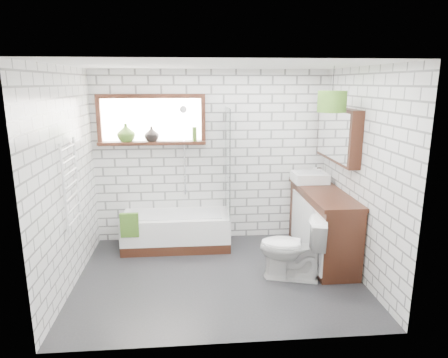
{
  "coord_description": "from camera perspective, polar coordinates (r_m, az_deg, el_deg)",
  "views": [
    {
      "loc": [
        -0.32,
        -4.47,
        2.32
      ],
      "look_at": [
        0.09,
        0.25,
        1.17
      ],
      "focal_mm": 32.0,
      "sensor_mm": 36.0,
      "label": 1
    }
  ],
  "objects": [
    {
      "name": "floor",
      "position": [
        5.05,
        -0.79,
        -13.76
      ],
      "size": [
        3.4,
        2.6,
        0.01
      ],
      "primitive_type": "cube",
      "color": "black",
      "rests_on": "ground"
    },
    {
      "name": "ceiling",
      "position": [
        4.48,
        -0.9,
        16.04
      ],
      "size": [
        3.4,
        2.6,
        0.01
      ],
      "primitive_type": "cube",
      "color": "white",
      "rests_on": "ground"
    },
    {
      "name": "wall_back",
      "position": [
        5.88,
        -1.76,
        3.18
      ],
      "size": [
        3.4,
        0.01,
        2.5
      ],
      "primitive_type": "cube",
      "color": "white",
      "rests_on": "ground"
    },
    {
      "name": "wall_front",
      "position": [
        3.35,
        0.77,
        -4.91
      ],
      "size": [
        3.4,
        0.01,
        2.5
      ],
      "primitive_type": "cube",
      "color": "white",
      "rests_on": "ground"
    },
    {
      "name": "wall_left",
      "position": [
        4.8,
        -21.6,
        -0.18
      ],
      "size": [
        0.01,
        2.6,
        2.5
      ],
      "primitive_type": "cube",
      "color": "white",
      "rests_on": "ground"
    },
    {
      "name": "wall_right",
      "position": [
        5.02,
        18.96,
        0.62
      ],
      "size": [
        0.01,
        2.6,
        2.5
      ],
      "primitive_type": "cube",
      "color": "white",
      "rests_on": "ground"
    },
    {
      "name": "window",
      "position": [
        5.78,
        -10.31,
        8.29
      ],
      "size": [
        1.52,
        0.16,
        0.68
      ],
      "primitive_type": "cube",
      "color": "black",
      "rests_on": "wall_back"
    },
    {
      "name": "towel_radiator",
      "position": [
        4.8,
        -21.03,
        -0.75
      ],
      "size": [
        0.06,
        0.52,
        1.0
      ],
      "primitive_type": "cube",
      "color": "white",
      "rests_on": "wall_left"
    },
    {
      "name": "mirror_cabinet",
      "position": [
        5.47,
        15.95,
        6.11
      ],
      "size": [
        0.16,
        1.2,
        0.7
      ],
      "primitive_type": "cube",
      "color": "black",
      "rests_on": "wall_right"
    },
    {
      "name": "shower_riser",
      "position": [
        5.81,
        -5.69,
        3.99
      ],
      "size": [
        0.02,
        0.02,
        1.3
      ],
      "primitive_type": "cylinder",
      "color": "silver",
      "rests_on": "wall_back"
    },
    {
      "name": "bathtub",
      "position": [
        5.82,
        -6.82,
        -7.32
      ],
      "size": [
        1.51,
        0.67,
        0.49
      ],
      "primitive_type": "cube",
      "color": "white",
      "rests_on": "floor"
    },
    {
      "name": "shower_screen",
      "position": [
        5.57,
        0.48,
        2.47
      ],
      "size": [
        0.02,
        0.72,
        1.5
      ],
      "primitive_type": "cube",
      "color": "white",
      "rests_on": "bathtub"
    },
    {
      "name": "towel_green",
      "position": [
        5.49,
        -13.35,
        -6.43
      ],
      "size": [
        0.24,
        0.07,
        0.33
      ],
      "primitive_type": "cube",
      "color": "#406B20",
      "rests_on": "bathtub"
    },
    {
      "name": "towel_beige",
      "position": [
        5.49,
        -13.35,
        -6.43
      ],
      "size": [
        0.18,
        0.04,
        0.23
      ],
      "primitive_type": "cube",
      "color": "tan",
      "rests_on": "bathtub"
    },
    {
      "name": "vanity",
      "position": [
        5.57,
        13.84,
        -6.21
      ],
      "size": [
        0.52,
        1.62,
        0.93
      ],
      "primitive_type": "cube",
      "color": "black",
      "rests_on": "floor"
    },
    {
      "name": "basin",
      "position": [
        5.82,
        12.13,
        0.25
      ],
      "size": [
        0.47,
        0.41,
        0.14
      ],
      "primitive_type": "cube",
      "color": "white",
      "rests_on": "vanity"
    },
    {
      "name": "tap",
      "position": [
        5.86,
        13.65,
        0.81
      ],
      "size": [
        0.03,
        0.03,
        0.15
      ],
      "primitive_type": "cylinder",
      "rotation": [
        0.0,
        0.0,
        0.15
      ],
      "color": "silver",
      "rests_on": "vanity"
    },
    {
      "name": "toilet",
      "position": [
        4.91,
        9.7,
        -9.65
      ],
      "size": [
        0.63,
        0.86,
        0.79
      ],
      "primitive_type": "imported",
      "rotation": [
        0.0,
        0.0,
        -1.85
      ],
      "color": "white",
      "rests_on": "floor"
    },
    {
      "name": "vase_olive",
      "position": [
        5.81,
        -13.82,
        6.25
      ],
      "size": [
        0.26,
        0.26,
        0.26
      ],
      "primitive_type": "imported",
      "rotation": [
        0.0,
        0.0,
        -0.04
      ],
      "color": "#477022",
      "rests_on": "window"
    },
    {
      "name": "vase_dark",
      "position": [
        5.77,
        -10.3,
        6.16
      ],
      "size": [
        0.22,
        0.22,
        0.21
      ],
      "primitive_type": "imported",
      "rotation": [
        0.0,
        0.0,
        -0.07
      ],
      "color": "black",
      "rests_on": "window"
    },
    {
      "name": "bottle",
      "position": [
        5.75,
        -4.23,
        6.23
      ],
      "size": [
        0.08,
        0.08,
        0.2
      ],
      "primitive_type": "cylinder",
      "rotation": [
        0.0,
        0.0,
        0.38
      ],
      "color": "#477022",
      "rests_on": "window"
    },
    {
      "name": "pendant",
      "position": [
        4.89,
        15.18,
        10.63
      ],
      "size": [
        0.33,
        0.33,
        0.25
      ],
      "primitive_type": "cylinder",
      "color": "#406B20",
      "rests_on": "ceiling"
    }
  ]
}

